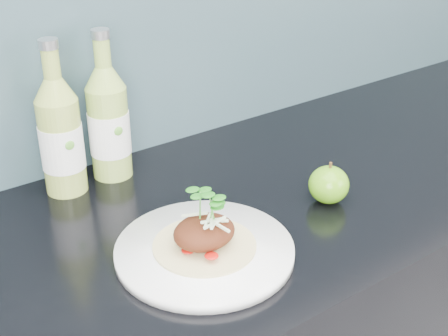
{
  "coord_description": "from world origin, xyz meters",
  "views": [
    {
      "loc": [
        -0.47,
        0.95,
        1.46
      ],
      "look_at": [
        0.04,
        1.66,
        1.0
      ],
      "focal_mm": 50.0,
      "sensor_mm": 36.0,
      "label": 1
    }
  ],
  "objects_px": {
    "dinner_plate": "(205,251)",
    "cider_bottle_left": "(61,136)",
    "green_apple": "(329,185)",
    "cider_bottle_right": "(109,123)"
  },
  "relations": [
    {
      "from": "cider_bottle_left",
      "to": "cider_bottle_right",
      "type": "xyz_separation_m",
      "value": [
        0.09,
        0.0,
        0.0
      ]
    },
    {
      "from": "cider_bottle_left",
      "to": "cider_bottle_right",
      "type": "relative_size",
      "value": 1.0
    },
    {
      "from": "green_apple",
      "to": "cider_bottle_left",
      "type": "height_order",
      "value": "cider_bottle_left"
    },
    {
      "from": "green_apple",
      "to": "cider_bottle_right",
      "type": "bearing_deg",
      "value": 129.69
    },
    {
      "from": "dinner_plate",
      "to": "cider_bottle_left",
      "type": "xyz_separation_m",
      "value": [
        -0.09,
        0.31,
        0.1
      ]
    },
    {
      "from": "green_apple",
      "to": "cider_bottle_right",
      "type": "height_order",
      "value": "cider_bottle_right"
    },
    {
      "from": "green_apple",
      "to": "cider_bottle_right",
      "type": "relative_size",
      "value": 0.29
    },
    {
      "from": "green_apple",
      "to": "cider_bottle_left",
      "type": "distance_m",
      "value": 0.47
    },
    {
      "from": "dinner_plate",
      "to": "cider_bottle_left",
      "type": "height_order",
      "value": "cider_bottle_left"
    },
    {
      "from": "dinner_plate",
      "to": "green_apple",
      "type": "xyz_separation_m",
      "value": [
        0.27,
        0.01,
        0.03
      ]
    }
  ]
}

